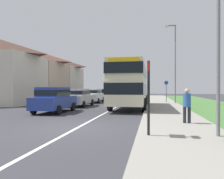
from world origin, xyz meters
name	(u,v)px	position (x,y,z in m)	size (l,w,h in m)	color
ground_plane	(78,128)	(0.00, 0.00, 0.00)	(120.00, 120.00, 0.00)	#38383D
lane_marking_centre	(111,110)	(0.00, 8.00, 0.00)	(0.14, 60.00, 0.01)	silver
pavement_near_side	(168,113)	(4.20, 6.00, 0.06)	(3.20, 68.00, 0.12)	gray
double_decker_bus	(130,83)	(1.34, 9.68, 2.14)	(2.80, 9.74, 3.70)	beige
parked_car_blue	(54,99)	(-3.55, 5.38, 0.95)	(1.91, 4.25, 1.75)	navy
parked_car_silver	(78,97)	(-3.57, 10.54, 0.90)	(2.00, 4.46, 1.63)	#B7B7BC
parked_car_white	(94,95)	(-3.56, 15.95, 0.90)	(1.93, 4.20, 1.64)	silver
parked_car_black	(102,94)	(-3.66, 21.09, 0.87)	(1.89, 3.98, 1.56)	black
pedestrian_at_stop	(187,104)	(4.66, 1.36, 0.98)	(0.34, 0.34, 1.67)	#23232D
bus_stop_sign	(149,93)	(3.00, -1.53, 1.54)	(0.09, 0.52, 2.60)	black
cycle_route_sign	(166,91)	(4.73, 16.38, 1.43)	(0.44, 0.08, 2.52)	slate
street_lamp_mid	(174,59)	(5.47, 15.01, 4.73)	(1.14, 0.20, 8.34)	slate
house_terrace_far_side	(33,75)	(-12.77, 18.69, 3.45)	(7.86, 20.38, 6.89)	beige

